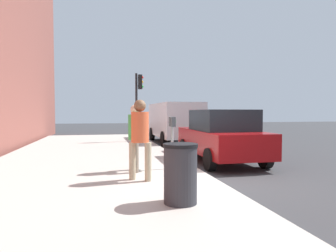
% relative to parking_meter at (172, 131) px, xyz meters
% --- Properties ---
extents(ground_plane, '(80.00, 80.00, 0.00)m').
position_rel_parking_meter_xyz_m(ground_plane, '(-1.02, -0.70, -1.17)').
color(ground_plane, '#38383A').
rests_on(ground_plane, ground).
extents(sidewalk_slab, '(28.00, 6.00, 0.15)m').
position_rel_parking_meter_xyz_m(sidewalk_slab, '(-1.02, 2.30, -1.09)').
color(sidewalk_slab, '#B7B2A8').
rests_on(sidewalk_slab, ground_plane).
extents(parking_meter, '(0.36, 0.12, 1.41)m').
position_rel_parking_meter_xyz_m(parking_meter, '(0.00, 0.00, 0.00)').
color(parking_meter, gray).
rests_on(parking_meter, sidewalk_slab).
extents(pedestrian_at_meter, '(0.53, 0.38, 1.74)m').
position_rel_parking_meter_xyz_m(pedestrian_at_meter, '(-0.14, 1.02, 0.00)').
color(pedestrian_at_meter, '#726656').
rests_on(pedestrian_at_meter, sidewalk_slab).
extents(pedestrian_bystander, '(0.40, 0.48, 1.82)m').
position_rel_parking_meter_xyz_m(pedestrian_bystander, '(-1.20, 1.03, 0.06)').
color(pedestrian_bystander, tan).
rests_on(pedestrian_bystander, sidewalk_slab).
extents(parked_sedan_near, '(4.43, 2.02, 1.77)m').
position_rel_parking_meter_xyz_m(parked_sedan_near, '(1.53, -2.05, -0.27)').
color(parked_sedan_near, maroon).
rests_on(parked_sedan_near, ground_plane).
extents(parked_van_far, '(5.21, 2.14, 2.18)m').
position_rel_parking_meter_xyz_m(parked_van_far, '(8.15, -2.05, 0.09)').
color(parked_van_far, silver).
rests_on(parked_van_far, ground_plane).
extents(traffic_signal, '(0.24, 0.44, 3.60)m').
position_rel_parking_meter_xyz_m(traffic_signal, '(7.87, -0.03, 1.41)').
color(traffic_signal, black).
rests_on(traffic_signal, sidewalk_slab).
extents(trash_bin, '(0.59, 0.59, 1.01)m').
position_rel_parking_meter_xyz_m(trash_bin, '(-3.03, 0.58, -0.51)').
color(trash_bin, '#2D2D33').
rests_on(trash_bin, sidewalk_slab).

